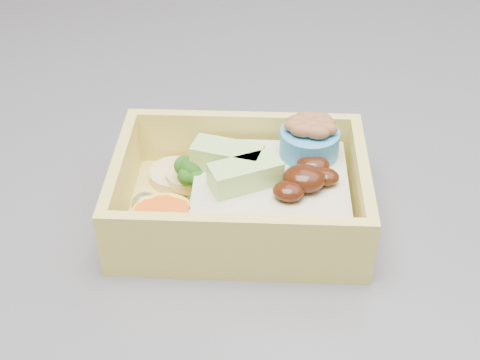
# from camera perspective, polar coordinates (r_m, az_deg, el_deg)

# --- Properties ---
(bento_box) EXTENTS (0.20, 0.15, 0.07)m
(bento_box) POSITION_cam_1_polar(r_m,az_deg,el_deg) (0.49, 0.74, -0.93)
(bento_box) COLOR #E0CE5C
(bento_box) RESTS_ON island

